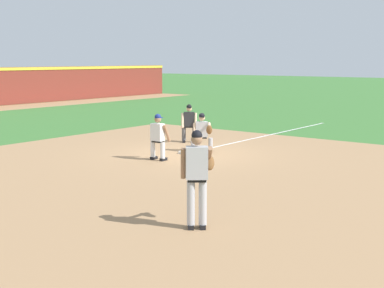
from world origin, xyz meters
TOP-DOWN VIEW (x-y plane):
  - ground_plane at (0.00, 0.00)m, footprint 160.00×160.00m
  - infield_dirt_patch at (-3.10, -2.58)m, footprint 18.00×18.00m
  - foul_line_stripe at (5.50, 0.00)m, footprint 11.00×0.10m
  - first_base_bag at (0.00, 0.00)m, footprint 0.38×0.38m
  - baseball at (-3.06, -3.01)m, footprint 0.07×0.07m
  - pitcher at (-6.16, -5.14)m, footprint 0.85×0.57m
  - first_baseman at (0.58, -0.26)m, footprint 0.79×1.06m
  - baserunner at (-1.43, -0.03)m, footprint 0.44×0.60m
  - umpire at (2.02, 1.44)m, footprint 0.66×0.68m

SIDE VIEW (x-z plane):
  - ground_plane at x=0.00m, z-range 0.00..0.00m
  - infield_dirt_patch at x=-3.10m, z-range 0.00..0.01m
  - foul_line_stripe at x=5.50m, z-range 0.01..0.01m
  - baseball at x=-3.06m, z-range 0.00..0.07m
  - first_base_bag at x=0.00m, z-range 0.00..0.09m
  - first_baseman at x=0.58m, z-range 0.06..1.40m
  - baserunner at x=-1.43m, z-range 0.06..1.52m
  - umpire at x=2.02m, z-range 0.06..1.52m
  - pitcher at x=-6.16m, z-range 0.13..1.99m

